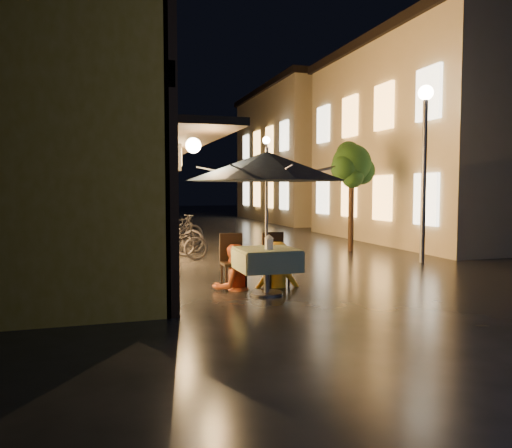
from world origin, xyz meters
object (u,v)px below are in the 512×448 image
object	(u,v)px
table_lantern	(269,241)
bicycle_0	(172,242)
person_yellow	(277,243)
streetlamp_near	(425,141)
patio_umbrella	(267,166)
cafe_table	(267,260)
person_orange	(233,245)

from	to	relation	value
table_lantern	bicycle_0	bearing A→B (deg)	102.05
person_yellow	streetlamp_near	bearing A→B (deg)	-148.50
person_yellow	table_lantern	bearing A→B (deg)	70.74
table_lantern	patio_umbrella	bearing A→B (deg)	90.00
patio_umbrella	bicycle_0	bearing A→B (deg)	102.39
streetlamp_near	table_lantern	size ratio (longest dim) A/B	16.92
cafe_table	person_orange	bearing A→B (deg)	125.76
patio_umbrella	person_orange	xyz separation A→B (m)	(-0.43, 0.60, -1.37)
streetlamp_near	table_lantern	xyz separation A→B (m)	(-4.76, -2.51, -2.00)
bicycle_0	person_yellow	bearing A→B (deg)	-150.22
patio_umbrella	person_orange	distance (m)	1.55
table_lantern	bicycle_0	size ratio (longest dim) A/B	0.14
bicycle_0	table_lantern	bearing A→B (deg)	-157.77
cafe_table	person_orange	world-z (taller)	person_orange
cafe_table	bicycle_0	size ratio (longest dim) A/B	0.57
streetlamp_near	person_orange	world-z (taller)	streetlamp_near
cafe_table	person_orange	xyz separation A→B (m)	(-0.43, 0.60, 0.20)
streetlamp_near	cafe_table	bearing A→B (deg)	-153.38
patio_umbrella	person_yellow	world-z (taller)	patio_umbrella
table_lantern	person_orange	bearing A→B (deg)	120.65
cafe_table	table_lantern	bearing A→B (deg)	-90.00
table_lantern	bicycle_0	world-z (taller)	table_lantern
cafe_table	person_yellow	distance (m)	0.75
cafe_table	bicycle_0	world-z (taller)	bicycle_0
patio_umbrella	person_yellow	distance (m)	1.53
cafe_table	table_lantern	world-z (taller)	table_lantern
streetlamp_near	person_yellow	xyz separation A→B (m)	(-4.36, -1.78, -2.12)
person_orange	cafe_table	bearing A→B (deg)	113.93
streetlamp_near	table_lantern	world-z (taller)	streetlamp_near
patio_umbrella	bicycle_0	world-z (taller)	patio_umbrella
patio_umbrella	person_yellow	xyz separation A→B (m)	(0.40, 0.60, -1.35)
bicycle_0	patio_umbrella	bearing A→B (deg)	-157.43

